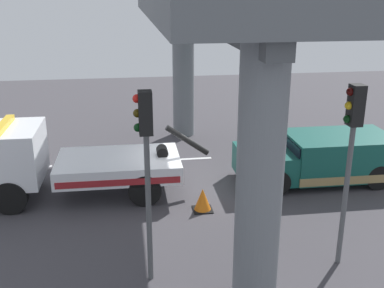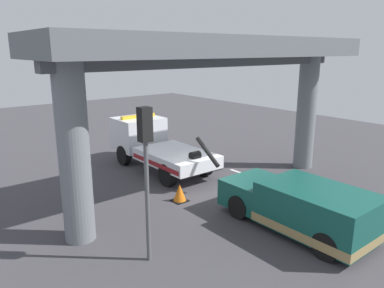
{
  "view_description": "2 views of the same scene",
  "coord_description": "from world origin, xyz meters",
  "px_view_note": "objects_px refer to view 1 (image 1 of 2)",
  "views": [
    {
      "loc": [
        1.88,
        13.89,
        6.29
      ],
      "look_at": [
        -0.15,
        0.02,
        1.53
      ],
      "focal_mm": 43.4,
      "sensor_mm": 36.0,
      "label": 1
    },
    {
      "loc": [
        -10.94,
        9.72,
        5.74
      ],
      "look_at": [
        1.56,
        -0.42,
        1.61
      ],
      "focal_mm": 34.45,
      "sensor_mm": 36.0,
      "label": 2
    }
  ],
  "objects_px": {
    "towed_van_green": "(322,159)",
    "traffic_light_far": "(146,147)",
    "traffic_cone_orange": "(203,200)",
    "tow_truck_white": "(55,160)",
    "traffic_light_near": "(351,138)"
  },
  "relations": [
    {
      "from": "towed_van_green",
      "to": "traffic_light_far",
      "type": "height_order",
      "value": "traffic_light_far"
    },
    {
      "from": "towed_van_green",
      "to": "traffic_cone_orange",
      "type": "xyz_separation_m",
      "value": [
        4.38,
        1.65,
        -0.45
      ]
    },
    {
      "from": "towed_van_green",
      "to": "traffic_cone_orange",
      "type": "bearing_deg",
      "value": 20.65
    },
    {
      "from": "tow_truck_white",
      "to": "towed_van_green",
      "type": "distance_m",
      "value": 8.74
    },
    {
      "from": "towed_van_green",
      "to": "traffic_light_far",
      "type": "relative_size",
      "value": 1.2
    },
    {
      "from": "traffic_light_near",
      "to": "traffic_light_far",
      "type": "height_order",
      "value": "traffic_light_far"
    },
    {
      "from": "tow_truck_white",
      "to": "traffic_light_far",
      "type": "distance_m",
      "value": 5.83
    },
    {
      "from": "traffic_light_near",
      "to": "traffic_cone_orange",
      "type": "bearing_deg",
      "value": -49.17
    },
    {
      "from": "tow_truck_white",
      "to": "traffic_cone_orange",
      "type": "relative_size",
      "value": 10.62
    },
    {
      "from": "traffic_light_near",
      "to": "traffic_light_far",
      "type": "distance_m",
      "value": 4.5
    },
    {
      "from": "traffic_light_far",
      "to": "traffic_cone_orange",
      "type": "xyz_separation_m",
      "value": [
        -1.75,
        -3.18,
        -2.84
      ]
    },
    {
      "from": "tow_truck_white",
      "to": "towed_van_green",
      "type": "relative_size",
      "value": 1.39
    },
    {
      "from": "tow_truck_white",
      "to": "traffic_cone_orange",
      "type": "bearing_deg",
      "value": 159.19
    },
    {
      "from": "tow_truck_white",
      "to": "towed_van_green",
      "type": "height_order",
      "value": "tow_truck_white"
    },
    {
      "from": "traffic_light_near",
      "to": "traffic_cone_orange",
      "type": "distance_m",
      "value": 5.07
    }
  ]
}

